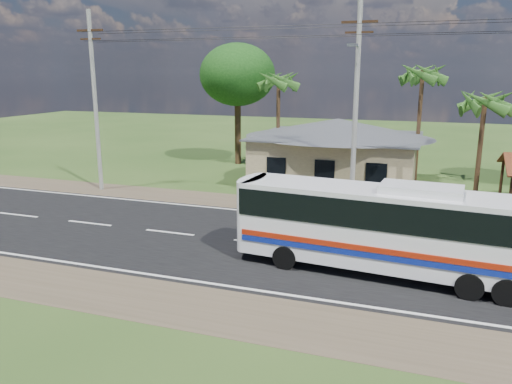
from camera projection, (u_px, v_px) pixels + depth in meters
ground at (260, 243)px, 22.04m from camera, size 120.00×120.00×0.00m
road at (260, 243)px, 22.04m from camera, size 120.00×16.00×0.03m
house at (337, 145)px, 33.04m from camera, size 12.40×10.00×5.00m
utility_poles at (349, 104)px, 25.79m from camera, size 32.80×2.22×11.00m
palm_near at (485, 103)px, 27.78m from camera, size 2.80×2.80×6.70m
palm_mid at (423, 75)px, 32.68m from camera, size 2.80×2.80×8.20m
palm_far at (279, 82)px, 36.44m from camera, size 2.80×2.80×7.70m
tree_behind_house at (237, 75)px, 39.45m from camera, size 6.00×6.00×9.61m
coach_bus at (392, 223)px, 18.22m from camera, size 11.43×3.33×3.50m
person at (501, 220)px, 22.91m from camera, size 0.58×0.43×1.47m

